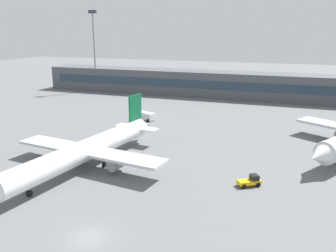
{
  "coord_description": "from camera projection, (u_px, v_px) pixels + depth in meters",
  "views": [
    {
      "loc": [
        21.28,
        -31.85,
        23.62
      ],
      "look_at": [
        -4.32,
        40.0,
        3.0
      ],
      "focal_mm": 38.19,
      "sensor_mm": 36.0,
      "label": 1
    }
  ],
  "objects": [
    {
      "name": "terminal_building",
      "position": [
        232.0,
        85.0,
        128.03
      ],
      "size": [
        144.78,
        12.13,
        9.0
      ],
      "color": "#4C5156",
      "rests_on": "ground_plane"
    },
    {
      "name": "airplane_near",
      "position": [
        84.0,
        151.0,
        61.82
      ],
      "size": [
        30.01,
        42.7,
        10.57
      ],
      "color": "white",
      "rests_on": "ground_plane"
    },
    {
      "name": "service_van_white",
      "position": [
        146.0,
        116.0,
        96.31
      ],
      "size": [
        5.57,
        3.82,
        2.08
      ],
      "color": "white",
      "rests_on": "ground_plane"
    },
    {
      "name": "baggage_tug_yellow",
      "position": [
        250.0,
        181.0,
        55.71
      ],
      "size": [
        3.81,
        3.3,
        1.75
      ],
      "color": "#F2B20C",
      "rests_on": "ground_plane"
    },
    {
      "name": "floodlight_tower_east",
      "position": [
        94.0,
        46.0,
        138.31
      ],
      "size": [
        3.2,
        0.8,
        30.79
      ],
      "color": "gray",
      "rests_on": "ground_plane"
    },
    {
      "name": "ground_plane",
      "position": [
        187.0,
        141.0,
        78.4
      ],
      "size": [
        400.0,
        400.0,
        0.0
      ],
      "primitive_type": "plane",
      "color": "slate"
    }
  ]
}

